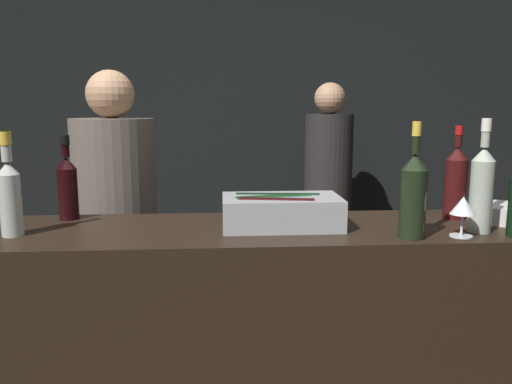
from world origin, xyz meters
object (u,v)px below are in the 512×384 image
object	(u,v)px
white_wine_bottle	(482,186)
red_wine_bottle_tall	(456,181)
wine_glass	(463,207)
red_wine_bottle_black_foil	(68,185)
person_blond_tee	(117,232)
champagne_bottle	(413,193)
rose_wine_bottle	(10,193)
ice_bin_with_bottles	(280,210)
person_in_hoodie	(328,188)
bowl_white	(501,212)

from	to	relation	value
white_wine_bottle	red_wine_bottle_tall	world-z (taller)	white_wine_bottle
wine_glass	white_wine_bottle	world-z (taller)	white_wine_bottle
wine_glass	red_wine_bottle_black_foil	size ratio (longest dim) A/B	0.42
white_wine_bottle	person_blond_tee	size ratio (longest dim) A/B	0.23
red_wine_bottle_black_foil	champagne_bottle	bearing A→B (deg)	-16.65
red_wine_bottle_tall	person_blond_tee	world-z (taller)	person_blond_tee
champagne_bottle	rose_wine_bottle	size ratio (longest dim) A/B	1.10
ice_bin_with_bottles	red_wine_bottle_tall	size ratio (longest dim) A/B	1.18
white_wine_bottle	person_in_hoodie	xyz separation A→B (m)	(-0.12, 1.80, -0.30)
white_wine_bottle	champagne_bottle	size ratio (longest dim) A/B	1.02
red_wine_bottle_black_foil	person_blond_tee	distance (m)	0.50
red_wine_bottle_tall	person_in_hoodie	xyz separation A→B (m)	(-0.14, 1.59, -0.28)
champagne_bottle	rose_wine_bottle	world-z (taller)	champagne_bottle
person_in_hoodie	red_wine_bottle_tall	bearing A→B (deg)	19.32
red_wine_bottle_black_foil	champagne_bottle	size ratio (longest dim) A/B	0.84
rose_wine_bottle	white_wine_bottle	bearing A→B (deg)	-2.04
champagne_bottle	wine_glass	bearing A→B (deg)	0.79
wine_glass	person_blond_tee	distance (m)	1.48
bowl_white	white_wine_bottle	xyz separation A→B (m)	(-0.16, -0.14, 0.12)
bowl_white	wine_glass	distance (m)	0.32
bowl_white	champagne_bottle	distance (m)	0.47
ice_bin_with_bottles	person_in_hoodie	distance (m)	1.78
red_wine_bottle_tall	wine_glass	bearing A→B (deg)	-110.49
person_in_hoodie	person_blond_tee	xyz separation A→B (m)	(-1.21, -1.10, -0.01)
bowl_white	champagne_bottle	xyz separation A→B (m)	(-0.41, -0.20, 0.11)
rose_wine_bottle	person_in_hoodie	xyz separation A→B (m)	(1.41, 1.74, -0.28)
wine_glass	person_blond_tee	xyz separation A→B (m)	(-1.25, 0.75, -0.25)
wine_glass	person_in_hoodie	xyz separation A→B (m)	(-0.04, 1.85, -0.24)
red_wine_bottle_tall	person_in_hoodie	size ratio (longest dim) A/B	0.21
bowl_white	red_wine_bottle_tall	distance (m)	0.19
red_wine_bottle_tall	rose_wine_bottle	size ratio (longest dim) A/B	1.03
white_wine_bottle	red_wine_bottle_tall	bearing A→B (deg)	87.10
white_wine_bottle	person_in_hoodie	bearing A→B (deg)	93.98
ice_bin_with_bottles	red_wine_bottle_black_foil	bearing A→B (deg)	167.01
bowl_white	ice_bin_with_bottles	bearing A→B (deg)	-178.06
ice_bin_with_bottles	person_in_hoodie	xyz separation A→B (m)	(0.53, 1.68, -0.20)
bowl_white	rose_wine_bottle	xyz separation A→B (m)	(-1.69, -0.09, 0.11)
wine_glass	red_wine_bottle_tall	xyz separation A→B (m)	(0.10, 0.26, 0.05)
ice_bin_with_bottles	person_in_hoodie	size ratio (longest dim) A/B	0.25
bowl_white	person_in_hoodie	xyz separation A→B (m)	(-0.28, 1.66, -0.18)
person_in_hoodie	person_blond_tee	bearing A→B (deg)	-33.22
champagne_bottle	person_blond_tee	size ratio (longest dim) A/B	0.23
wine_glass	person_in_hoodie	bearing A→B (deg)	91.17
wine_glass	rose_wine_bottle	xyz separation A→B (m)	(-1.45, 0.11, 0.05)
ice_bin_with_bottles	wine_glass	distance (m)	0.59
ice_bin_with_bottles	rose_wine_bottle	xyz separation A→B (m)	(-0.88, -0.06, 0.08)
white_wine_bottle	wine_glass	bearing A→B (deg)	-147.32
person_in_hoodie	person_blond_tee	distance (m)	1.64
wine_glass	person_in_hoodie	size ratio (longest dim) A/B	0.08
red_wine_bottle_tall	ice_bin_with_bottles	bearing A→B (deg)	-172.23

